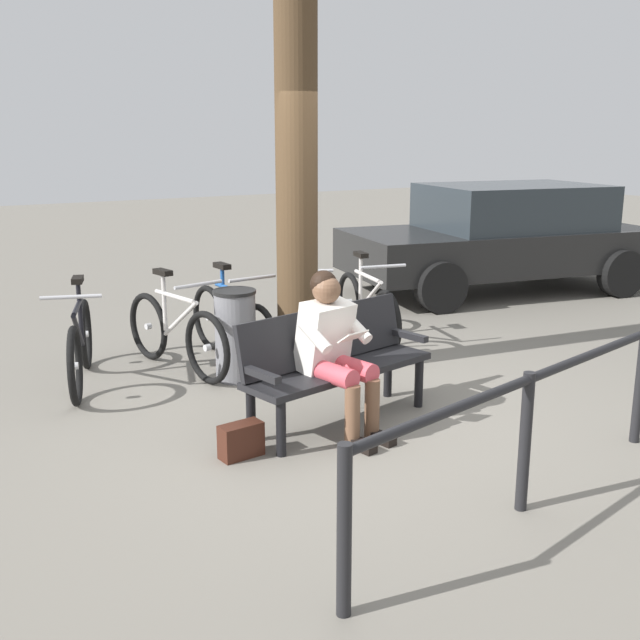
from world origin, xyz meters
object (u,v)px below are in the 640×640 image
bench (333,357)px  bicycle_blue (367,309)px  tree_trunk (297,159)px  parked_car (503,236)px  bicycle_purple (176,333)px  bicycle_orange (304,314)px  bicycle_silver (233,325)px  litter_bin (236,335)px  bicycle_red (80,346)px  handbag (241,440)px  person_reading (334,345)px

bench → bicycle_blue: bearing=-142.1°
tree_trunk → parked_car: tree_trunk is taller
tree_trunk → bicycle_purple: tree_trunk is taller
bicycle_orange → bicycle_silver: 0.81m
bicycle_orange → bicycle_purple: bearing=-64.1°
litter_bin → bicycle_purple: (0.37, -0.51, -0.05)m
bicycle_purple → bicycle_red: 0.86m
handbag → bicycle_silver: (-0.89, -2.11, 0.24)m
bicycle_blue → bicycle_purple: bearing=-80.3°
handbag → litter_bin: size_ratio=0.36×
parked_car → bicycle_silver: bearing=24.9°
bicycle_blue → tree_trunk: bearing=-51.5°
bicycle_blue → bicycle_red: size_ratio=1.03×
bicycle_silver → parked_car: (-4.60, -1.18, 0.41)m
bicycle_blue → parked_car: (-3.11, -1.28, 0.41)m
person_reading → bicycle_blue: size_ratio=0.72×
bench → person_reading: person_reading is taller
bench → handbag: size_ratio=5.55×
bicycle_orange → bicycle_red: size_ratio=0.97×
tree_trunk → parked_car: (-4.26, -1.87, -1.17)m
bench → person_reading: size_ratio=1.39×
person_reading → parked_car: parked_car is taller
handbag → bicycle_blue: bicycle_blue is taller
bicycle_blue → bicycle_orange: 0.70m
tree_trunk → bicycle_purple: size_ratio=2.34×
bench → parked_car: 5.50m
person_reading → bicycle_blue: person_reading is taller
bench → tree_trunk: bearing=-117.8°
handbag → bicycle_silver: bearing=-112.8°
tree_trunk → litter_bin: size_ratio=4.72×
litter_bin → bicycle_blue: (-1.71, -0.45, -0.05)m
litter_bin → handbag: bearing=66.7°
bicycle_blue → handbag: bearing=-38.3°
litter_bin → bicycle_blue: size_ratio=0.50×
handbag → bicycle_blue: bearing=-139.8°
litter_bin → bicycle_red: size_ratio=0.51×
bicycle_orange → person_reading: bearing=-0.6°
bench → bicycle_orange: bearing=-124.8°
bicycle_purple → bicycle_silver: bearing=81.5°
tree_trunk → parked_car: bearing=-156.3°
tree_trunk → bicycle_red: 2.48m
bicycle_silver → bicycle_red: same height
bicycle_red → parked_car: parked_car is taller
handbag → bicycle_orange: 2.75m
person_reading → bicycle_red: 2.46m
bicycle_silver → bicycle_red: bearing=-94.0°
parked_car → bench: bearing=43.9°
person_reading → tree_trunk: size_ratio=0.31×
bicycle_red → tree_trunk: bearing=87.6°
bicycle_silver → litter_bin: bearing=-25.5°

